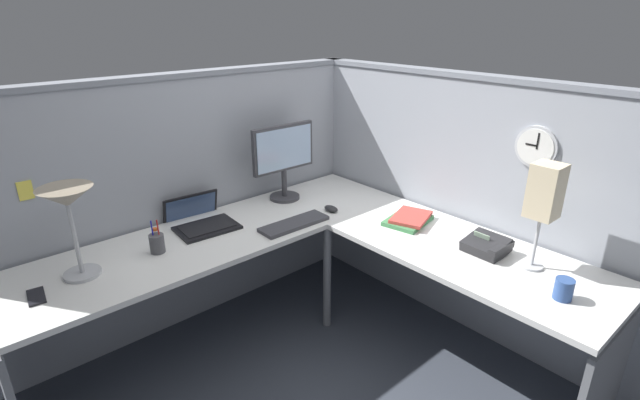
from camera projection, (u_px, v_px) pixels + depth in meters
ground_plane at (325, 347)px, 2.87m from camera, size 6.80×6.80×0.00m
cubicle_wall_back at (190, 201)px, 2.95m from camera, size 2.57×0.12×1.58m
cubicle_wall_right at (458, 203)px, 2.92m from camera, size 0.12×2.37×1.58m
desk at (311, 267)px, 2.51m from camera, size 2.35×2.15×0.73m
monitor at (284, 157)px, 3.06m from camera, size 0.46×0.20×0.50m
laptop at (200, 220)px, 2.78m from camera, size 0.37×0.40×0.22m
keyboard at (294, 224)px, 2.76m from camera, size 0.43×0.15×0.02m
computer_mouse at (331, 209)px, 2.96m from camera, size 0.06×0.10×0.03m
desk_lamp_dome at (68, 205)px, 2.11m from camera, size 0.24×0.24×0.44m
pen_cup at (157, 243)px, 2.44m from camera, size 0.08×0.08×0.18m
cell_phone at (36, 296)px, 2.07m from camera, size 0.09×0.15×0.01m
office_phone at (487, 246)px, 2.44m from camera, size 0.19×0.21×0.11m
book_stack at (409, 219)px, 2.80m from camera, size 0.33×0.27×0.04m
desk_lamp_paper at (545, 194)px, 2.17m from camera, size 0.13×0.13×0.53m
coffee_mug at (564, 289)px, 2.04m from camera, size 0.08×0.08×0.10m
wall_clock at (536, 147)px, 2.41m from camera, size 0.04×0.22×0.22m
pinned_note_leftmost at (25, 191)px, 2.27m from camera, size 0.07×0.00×0.09m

